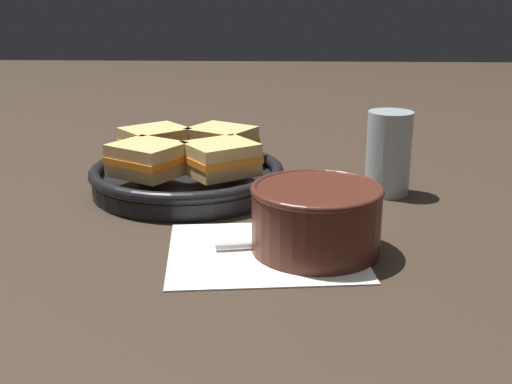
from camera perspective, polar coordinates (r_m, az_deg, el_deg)
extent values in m
plane|color=#382B21|center=(0.83, 0.96, -3.48)|extent=(4.00, 4.00, 0.00)
cube|color=white|center=(0.76, 1.20, -5.27)|extent=(0.25, 0.22, 0.00)
cylinder|color=#4C2319|center=(0.75, 5.36, -2.49)|extent=(0.15, 0.15, 0.08)
cylinder|color=gold|center=(0.74, 5.42, -0.55)|extent=(0.13, 0.13, 0.01)
torus|color=#4C2319|center=(0.74, 5.44, 0.26)|extent=(0.15, 0.15, 0.01)
cube|color=#B7B7BC|center=(0.76, 0.27, -4.65)|extent=(0.10, 0.03, 0.01)
ellipsoid|color=#B7B7BC|center=(0.78, 5.90, -4.32)|extent=(0.05, 0.04, 0.01)
cylinder|color=black|center=(0.99, -6.11, 0.76)|extent=(0.29, 0.29, 0.02)
torus|color=black|center=(0.98, -6.15, 1.93)|extent=(0.30, 0.30, 0.02)
cube|color=black|center=(1.18, -9.27, 4.28)|extent=(0.08, 0.13, 0.01)
cube|color=#DBB26B|center=(1.03, -8.91, 3.63)|extent=(0.12, 0.12, 0.02)
cube|color=orange|center=(1.03, -8.95, 4.39)|extent=(0.13, 0.12, 0.01)
cube|color=#DBB26B|center=(1.03, -8.98, 5.15)|extent=(0.12, 0.12, 0.02)
cube|color=#DBB26B|center=(0.93, -9.60, 2.07)|extent=(0.12, 0.12, 0.02)
cube|color=orange|center=(0.93, -9.64, 2.90)|extent=(0.12, 0.12, 0.01)
cube|color=#DBB26B|center=(0.93, -9.68, 3.74)|extent=(0.12, 0.12, 0.02)
cube|color=#DBB26B|center=(0.93, -3.15, 2.17)|extent=(0.12, 0.12, 0.02)
cube|color=orange|center=(0.92, -3.16, 3.00)|extent=(0.12, 0.12, 0.01)
cube|color=#DBB26B|center=(0.92, -3.18, 3.85)|extent=(0.12, 0.12, 0.02)
cube|color=#DBB26B|center=(1.03, -3.08, 3.73)|extent=(0.12, 0.12, 0.02)
cube|color=orange|center=(1.02, -3.09, 4.49)|extent=(0.12, 0.12, 0.01)
cube|color=#DBB26B|center=(1.02, -3.11, 5.25)|extent=(0.12, 0.12, 0.02)
cylinder|color=silver|center=(0.98, 11.70, 3.39)|extent=(0.07, 0.07, 0.13)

